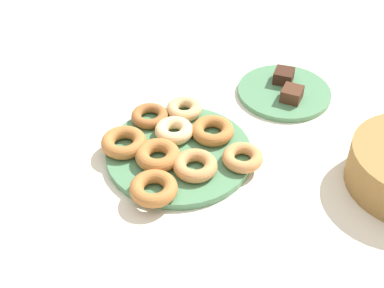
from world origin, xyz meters
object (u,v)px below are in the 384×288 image
(donut_7, at_px, (150,116))
(donut_8, at_px, (195,166))
(donut_2, at_px, (243,158))
(brownie_far, at_px, (292,94))
(donut_1, at_px, (174,131))
(brownie_near, at_px, (284,76))
(donut_5, at_px, (154,188))
(donut_0, at_px, (158,155))
(donut_4, at_px, (213,131))
(donut_6, at_px, (184,109))
(donut_plate, at_px, (179,153))
(donut_3, at_px, (124,142))

(donut_7, distance_m, donut_8, 0.19)
(donut_2, xyz_separation_m, brownie_far, (-0.25, 0.01, -0.00))
(donut_1, relative_size, brownie_near, 1.71)
(donut_1, distance_m, donut_5, 0.17)
(donut_5, relative_size, donut_7, 1.12)
(donut_2, bearing_deg, donut_0, -62.36)
(donut_4, bearing_deg, donut_6, -112.08)
(donut_7, xyz_separation_m, donut_8, (0.09, 0.16, 0.00))
(donut_7, bearing_deg, donut_1, 74.77)
(brownie_far, bearing_deg, donut_6, -47.59)
(donut_7, distance_m, brownie_far, 0.33)
(donut_8, bearing_deg, donut_5, -22.33)
(donut_0, relative_size, donut_8, 1.03)
(donut_5, height_order, brownie_near, same)
(donut_0, bearing_deg, donut_7, -140.36)
(donut_4, distance_m, brownie_near, 0.27)
(donut_6, bearing_deg, donut_5, 16.64)
(donut_2, bearing_deg, donut_6, -114.21)
(brownie_far, bearing_deg, donut_4, -25.25)
(donut_6, bearing_deg, donut_plate, 24.92)
(brownie_near, bearing_deg, donut_2, 6.63)
(donut_2, distance_m, donut_7, 0.23)
(brownie_near, bearing_deg, donut_3, -26.49)
(donut_2, xyz_separation_m, donut_6, (-0.08, -0.18, 0.00))
(donut_5, xyz_separation_m, donut_6, (-0.24, -0.07, -0.00))
(donut_2, bearing_deg, brownie_near, -173.37)
(donut_2, distance_m, donut_3, 0.24)
(brownie_far, bearing_deg, donut_0, -25.43)
(donut_plate, distance_m, donut_4, 0.09)
(donut_1, bearing_deg, donut_7, -105.23)
(donut_3, xyz_separation_m, brownie_far, (-0.33, 0.24, -0.00))
(donut_7, bearing_deg, donut_0, 39.64)
(brownie_near, distance_m, brownie_far, 0.07)
(donut_6, bearing_deg, donut_1, 14.16)
(donut_2, relative_size, donut_5, 0.90)
(donut_3, height_order, donut_8, donut_3)
(donut_5, xyz_separation_m, brownie_far, (-0.41, 0.12, -0.00))
(donut_plate, bearing_deg, brownie_near, 165.10)
(donut_plate, bearing_deg, donut_8, 58.07)
(donut_0, height_order, donut_7, donut_0)
(donut_plate, distance_m, brownie_near, 0.35)
(donut_2, bearing_deg, donut_7, -95.96)
(donut_7, bearing_deg, brownie_far, 133.23)
(donut_2, distance_m, donut_4, 0.10)
(donut_8, height_order, brownie_near, same)
(donut_1, height_order, donut_5, same)
(donut_5, distance_m, donut_8, 0.10)
(donut_2, distance_m, donut_6, 0.20)
(donut_1, distance_m, donut_2, 0.16)
(donut_0, height_order, donut_5, donut_0)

